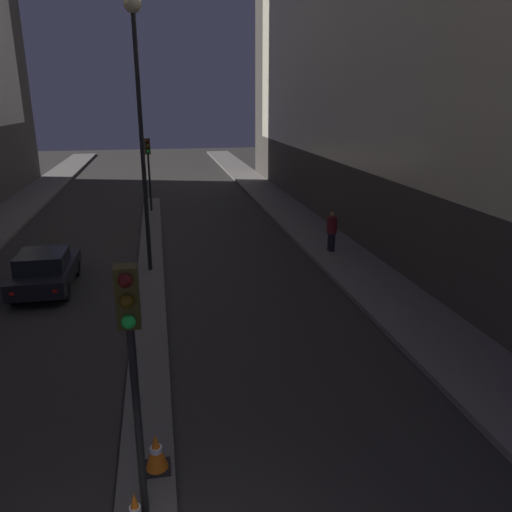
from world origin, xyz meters
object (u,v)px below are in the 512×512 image
Objects in this scene: street_lamp at (138,81)px; car_left_lane at (45,270)px; traffic_light_mid at (148,158)px; traffic_cone_far at (156,452)px; traffic_light_near at (131,341)px; traffic_cone_near at (135,512)px; pedestrian_on_right_sidewalk at (332,231)px.

car_left_lane is at bearing -162.39° from street_lamp.
traffic_light_mid is at bearing 90.00° from street_lamp.
street_lamp is at bearing 90.97° from traffic_cone_far.
traffic_light_near reaches higher than traffic_cone_near.
car_left_lane is 11.52m from pedestrian_on_right_sidewalk.
car_left_lane is (-3.47, 11.45, 0.25)m from traffic_cone_near.
traffic_cone_far is at bearing 79.60° from traffic_light_near.
traffic_cone_near is at bearing -103.53° from traffic_cone_far.
traffic_light_near is at bearing -90.00° from traffic_light_mid.
street_lamp reaches higher than traffic_cone_near.
traffic_light_near is at bearing -120.32° from pedestrian_on_right_sidewalk.
pedestrian_on_right_sidewalk is at bearing 6.69° from street_lamp.
traffic_light_near is 0.43× the size of street_lamp.
traffic_cone_far is 10.81m from car_left_lane.
car_left_lane is at bearing 107.88° from traffic_light_near.
car_left_lane is (-3.79, 10.12, 0.25)m from traffic_cone_far.
traffic_light_near is at bearing -72.12° from car_left_lane.
street_lamp is (0.00, 12.30, 3.86)m from traffic_light_near.
traffic_light_near is at bearing -90.00° from street_lamp.
traffic_light_mid is 0.43× the size of street_lamp.
traffic_light_mid is 22.29m from traffic_cone_far.
pedestrian_on_right_sidewalk reaches higher than traffic_cone_near.
pedestrian_on_right_sidewalk is (7.73, 13.21, -2.16)m from traffic_light_near.
traffic_light_mid is at bearing 73.30° from car_left_lane.
traffic_light_mid is 12.79m from pedestrian_on_right_sidewalk.
traffic_light_near reaches higher than pedestrian_on_right_sidewalk.
traffic_light_mid is 12.78m from car_left_lane.
traffic_light_mid is 11.53m from street_lamp.
traffic_cone_far is 0.18× the size of car_left_lane.
traffic_light_near is at bearing -100.40° from traffic_cone_far.
street_lamp is 7.41m from car_left_lane.
car_left_lane is at bearing 106.88° from traffic_cone_near.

